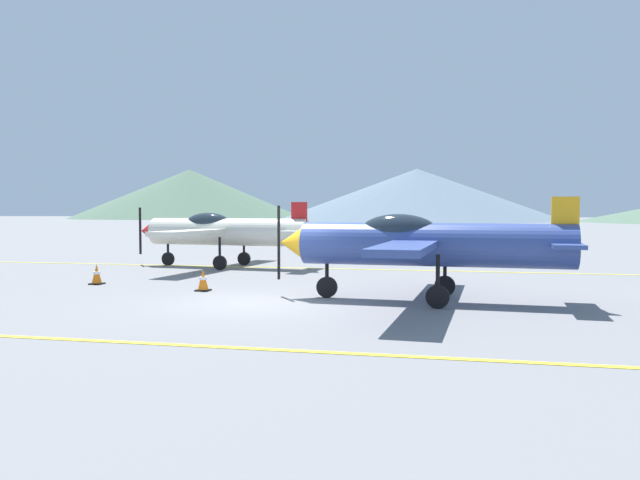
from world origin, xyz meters
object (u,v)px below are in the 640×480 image
Objects in this scene: airplane_near at (422,243)px; airplane_mid at (221,231)px; traffic_cone_front at (203,280)px; traffic_cone_side at (97,275)px.

airplane_near and airplane_mid have the same top height.
traffic_cone_front is (-5.84, 0.67, -1.10)m from airplane_near.
airplane_mid is 14.00× the size of traffic_cone_front.
airplane_near is 13.97× the size of traffic_cone_side.
airplane_near is 10.93m from airplane_mid.
airplane_mid reaches higher than traffic_cone_side.
airplane_mid is (-7.99, 7.46, 0.00)m from airplane_near.
airplane_near is 1.00× the size of airplane_mid.
traffic_cone_front is at bearing 173.43° from airplane_near.
traffic_cone_front is (2.14, -6.78, -1.10)m from airplane_mid.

